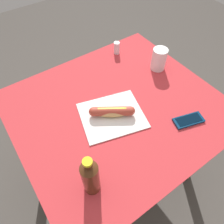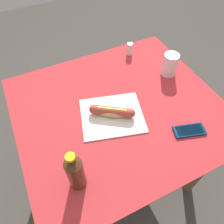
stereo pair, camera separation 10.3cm
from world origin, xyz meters
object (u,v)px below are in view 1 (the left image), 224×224
drinking_cup (159,59)px  hot_dog (112,112)px  salt_shaker (117,48)px  cell_phone (189,120)px  soda_bottle (90,177)px

drinking_cup → hot_dog: bearing=18.2°
drinking_cup → salt_shaker: bearing=-66.0°
hot_dog → drinking_cup: size_ratio=1.50×
cell_phone → soda_bottle: size_ratio=0.69×
cell_phone → drinking_cup: 0.41m
soda_bottle → salt_shaker: size_ratio=2.98×
cell_phone → salt_shaker: salt_shaker is taller
hot_dog → salt_shaker: bearing=-128.2°
cell_phone → salt_shaker: bearing=-92.6°
hot_dog → salt_shaker: 0.51m
soda_bottle → drinking_cup: soda_bottle is taller
drinking_cup → salt_shaker: size_ratio=1.68×
hot_dog → cell_phone: (-0.29, 0.24, -0.03)m
cell_phone → soda_bottle: 0.56m
soda_bottle → salt_shaker: bearing=-132.0°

